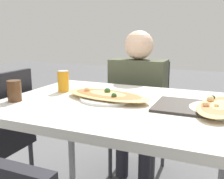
# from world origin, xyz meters

# --- Properties ---
(dining_table) EXTENTS (1.17, 0.88, 0.77)m
(dining_table) POSITION_xyz_m (0.00, 0.00, 0.70)
(dining_table) COLOR silver
(dining_table) RESTS_ON ground_plane
(chair_far_seated) EXTENTS (0.40, 0.40, 0.90)m
(chair_far_seated) POSITION_xyz_m (-0.10, 0.77, 0.49)
(chair_far_seated) COLOR black
(chair_far_seated) RESTS_ON ground_plane
(person_seated) EXTENTS (0.41, 0.24, 1.14)m
(person_seated) POSITION_xyz_m (-0.10, 0.66, 0.67)
(person_seated) COLOR #2D2D38
(person_seated) RESTS_ON ground_plane
(pizza_main) EXTENTS (0.51, 0.30, 0.06)m
(pizza_main) POSITION_xyz_m (-0.07, 0.03, 0.79)
(pizza_main) COLOR white
(pizza_main) RESTS_ON dining_table
(soda_can) EXTENTS (0.07, 0.07, 0.12)m
(soda_can) POSITION_xyz_m (-0.39, 0.10, 0.84)
(soda_can) COLOR orange
(soda_can) RESTS_ON dining_table
(drink_glass) EXTENTS (0.07, 0.07, 0.11)m
(drink_glass) POSITION_xyz_m (-0.49, -0.19, 0.83)
(drink_glass) COLOR #4C2D19
(drink_glass) RESTS_ON dining_table
(serving_tray) EXTENTS (0.46, 0.27, 0.01)m
(serving_tray) POSITION_xyz_m (0.42, 0.03, 0.78)
(serving_tray) COLOR #332D28
(serving_tray) RESTS_ON dining_table
(pizza_second) EXTENTS (0.28, 0.44, 0.06)m
(pizza_second) POSITION_xyz_m (0.49, 0.03, 0.79)
(pizza_second) COLOR white
(pizza_second) RESTS_ON dining_table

